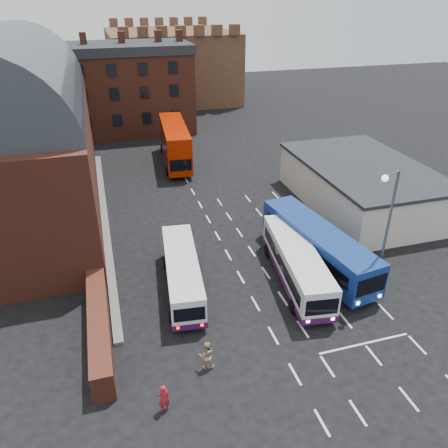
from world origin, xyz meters
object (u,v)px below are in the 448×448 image
object	(u,v)px
bus_white_outbound	(182,271)
street_lamp	(386,223)
bus_white_inbound	(296,262)
bus_blue	(317,244)
bus_red_double	(175,143)
pedestrian_red	(164,398)
pedestrian_beige	(206,355)

from	to	relation	value
bus_white_outbound	street_lamp	world-z (taller)	street_lamp
bus_white_outbound	bus_white_inbound	bearing A→B (deg)	-3.44
street_lamp	bus_blue	bearing A→B (deg)	118.50
bus_white_inbound	bus_white_outbound	bearing A→B (deg)	-2.09
bus_red_double	pedestrian_red	world-z (taller)	bus_red_double
bus_white_outbound	pedestrian_red	xyz separation A→B (m)	(-2.94, -9.63, -0.69)
street_lamp	pedestrian_red	size ratio (longest dim) A/B	5.44
bus_red_double	street_lamp	distance (m)	30.56
bus_white_inbound	bus_red_double	world-z (taller)	bus_red_double
bus_red_double	pedestrian_red	bearing A→B (deg)	83.16
street_lamp	pedestrian_red	world-z (taller)	street_lamp
bus_blue	bus_white_outbound	bearing A→B (deg)	-7.85
bus_blue	pedestrian_beige	xyz separation A→B (m)	(-10.57, -7.59, -0.99)
pedestrian_beige	bus_white_outbound	bearing A→B (deg)	-80.22
bus_blue	pedestrian_beige	world-z (taller)	bus_blue
bus_white_inbound	pedestrian_red	distance (m)	13.75
bus_blue	pedestrian_red	size ratio (longest dim) A/B	7.11
street_lamp	pedestrian_beige	size ratio (longest dim) A/B	5.09
bus_white_inbound	pedestrian_red	bearing A→B (deg)	44.62
bus_blue	pedestrian_beige	size ratio (longest dim) A/B	6.65
bus_white_inbound	bus_blue	bearing A→B (deg)	-140.33
bus_white_outbound	bus_blue	bearing A→B (deg)	6.87
street_lamp	pedestrian_red	xyz separation A→B (m)	(-15.64, -5.49, -4.71)
pedestrian_red	pedestrian_beige	distance (m)	3.50
bus_white_inbound	street_lamp	bearing A→B (deg)	156.95
bus_white_outbound	bus_blue	distance (m)	10.39
bus_white_outbound	pedestrian_beige	world-z (taller)	bus_white_outbound
bus_blue	street_lamp	world-z (taller)	street_lamp
bus_white_outbound	bus_white_inbound	distance (m)	8.14
pedestrian_red	street_lamp	bearing A→B (deg)	-174.43
bus_white_inbound	street_lamp	distance (m)	6.68
street_lamp	bus_red_double	bearing A→B (deg)	106.06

